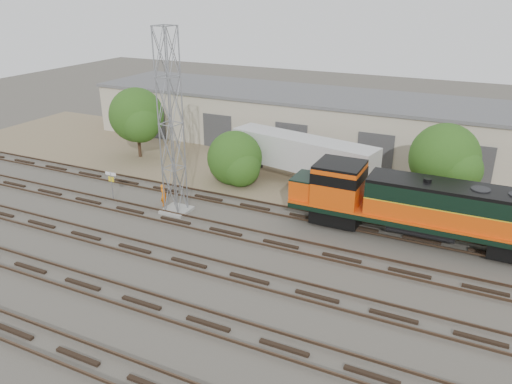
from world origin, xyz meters
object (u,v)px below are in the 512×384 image
at_px(worker, 164,196).
at_px(semi_trailer, 306,155).
at_px(signal_tower, 171,127).
at_px(locomotive, 419,206).

height_order(worker, semi_trailer, semi_trailer).
relative_size(signal_tower, worker, 7.21).
bearing_deg(signal_tower, locomotive, 10.54).
xyz_separation_m(locomotive, semi_trailer, (-9.97, 6.29, 0.07)).
distance_m(locomotive, worker, 18.00).
bearing_deg(worker, signal_tower, -166.40).
xyz_separation_m(signal_tower, worker, (-1.30, 0.31, -5.42)).
height_order(signal_tower, semi_trailer, signal_tower).
xyz_separation_m(locomotive, signal_tower, (-16.42, -3.05, 3.93)).
height_order(signal_tower, worker, signal_tower).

